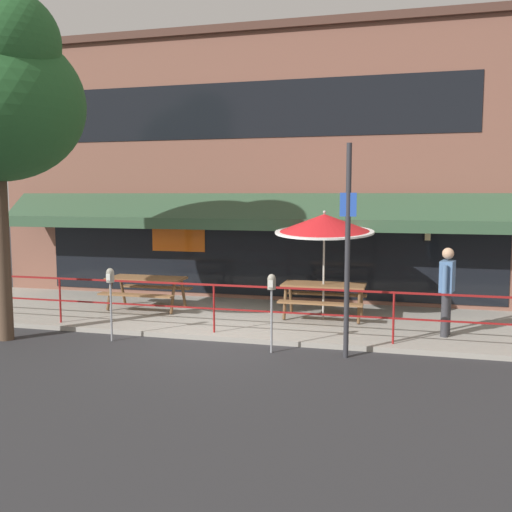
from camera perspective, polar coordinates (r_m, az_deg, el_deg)
The scene contains 11 objects.
ground_plane at distance 11.17m, azimuth -4.70°, elevation -8.46°, with size 120.00×120.00×0.00m, color #2D2D30.
patio_deck at distance 13.01m, azimuth -1.77°, elevation -6.11°, with size 15.00×4.00×0.10m, color #9E998E.
restaurant_building at distance 14.87m, azimuth 0.64°, elevation 8.85°, with size 15.00×1.60×7.07m.
patio_railing at distance 11.28m, azimuth -4.23°, elevation -4.16°, with size 13.84×0.04×0.97m.
picnic_table_left at distance 13.76m, azimuth -10.89°, elevation -2.77°, with size 1.80×1.42×0.76m.
picnic_table_centre at distance 12.63m, azimuth 6.78°, elevation -3.50°, with size 1.80×1.42×0.76m.
patio_umbrella_centre at distance 12.43m, azimuth 6.85°, elevation 3.19°, with size 2.14×2.14×2.38m.
pedestrian_walking at distance 11.54m, azimuth 18.55°, elevation -2.94°, with size 0.33×0.61×1.71m.
parking_meter_near at distance 11.25m, azimuth -14.36°, elevation -2.56°, with size 0.15×0.16×1.42m.
parking_meter_far at distance 10.10m, azimuth 1.57°, elevation -3.36°, with size 0.15×0.16×1.42m.
street_sign_pole at distance 9.83m, azimuth 9.14°, elevation 0.70°, with size 0.28×0.09×3.68m.
Camera 1 is at (3.60, -10.19, 2.83)m, focal length 40.00 mm.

